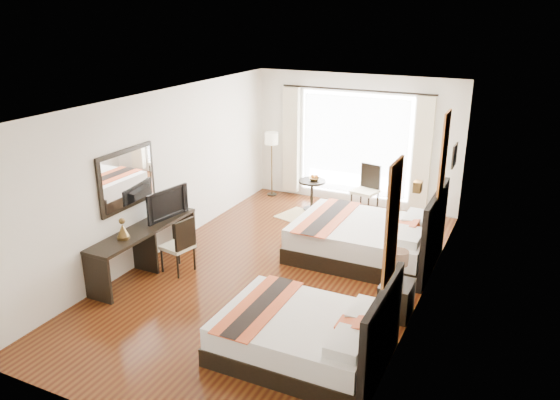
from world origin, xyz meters
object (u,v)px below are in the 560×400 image
at_px(television, 164,203).
at_px(floor_lamp, 272,143).
at_px(bed_far, 368,239).
at_px(desk_chair, 179,255).
at_px(vase, 398,283).
at_px(fruit_bowl, 314,179).
at_px(table_lamp, 399,260).
at_px(nightstand, 396,299).
at_px(bed_near, 307,335).
at_px(window_chair, 365,199).
at_px(side_table, 312,195).
at_px(console_desk, 145,250).

relative_size(television, floor_lamp, 0.60).
height_order(bed_far, desk_chair, bed_far).
bearing_deg(bed_far, vase, -62.00).
height_order(vase, fruit_bowl, fruit_bowl).
bearing_deg(table_lamp, television, -179.78).
bearing_deg(floor_lamp, nightstand, -45.04).
relative_size(bed_near, window_chair, 2.00).
height_order(television, fruit_bowl, television).
distance_m(table_lamp, floor_lamp, 5.37).
distance_m(table_lamp, vase, 0.35).
relative_size(television, desk_chair, 0.94).
xyz_separation_m(television, desk_chair, (0.48, -0.33, -0.72)).
distance_m(table_lamp, side_table, 4.21).
height_order(bed_far, side_table, bed_far).
bearing_deg(fruit_bowl, table_lamp, -51.48).
distance_m(vase, desk_chair, 3.57).
xyz_separation_m(television, floor_lamp, (0.13, 3.75, 0.22)).
bearing_deg(vase, nightstand, 104.35).
relative_size(bed_far, console_desk, 1.08).
height_order(vase, floor_lamp, floor_lamp).
bearing_deg(side_table, desk_chair, -103.20).
height_order(table_lamp, side_table, table_lamp).
distance_m(bed_near, nightstand, 1.60).
bearing_deg(floor_lamp, desk_chair, -85.16).
height_order(nightstand, window_chair, window_chair).
relative_size(console_desk, side_table, 3.36).
xyz_separation_m(desk_chair, window_chair, (1.92, 3.91, 0.02)).
relative_size(side_table, fruit_bowl, 2.84).
bearing_deg(television, desk_chair, -114.47).
distance_m(nightstand, table_lamp, 0.56).
xyz_separation_m(floor_lamp, side_table, (1.19, -0.48, -0.90)).
bearing_deg(nightstand, console_desk, -173.90).
xyz_separation_m(nightstand, console_desk, (-4.02, -0.43, 0.13)).
xyz_separation_m(bed_far, floor_lamp, (-2.96, 2.24, 0.88)).
distance_m(console_desk, floor_lamp, 4.39).
bearing_deg(bed_far, floor_lamp, 142.92).
distance_m(nightstand, fruit_bowl, 4.33).
relative_size(bed_near, desk_chair, 2.17).
bearing_deg(desk_chair, television, -23.24).
distance_m(bed_far, desk_chair, 3.20).
relative_size(table_lamp, window_chair, 0.41).
distance_m(bed_near, side_table, 5.18).
xyz_separation_m(floor_lamp, window_chair, (2.26, -0.17, -0.92)).
bearing_deg(television, bed_near, -105.50).
relative_size(bed_far, window_chair, 2.33).
distance_m(bed_far, television, 3.51).
distance_m(desk_chair, fruit_bowl, 3.74).
distance_m(vase, window_chair, 4.18).
xyz_separation_m(console_desk, television, (0.02, 0.55, 0.63)).
height_order(table_lamp, console_desk, table_lamp).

